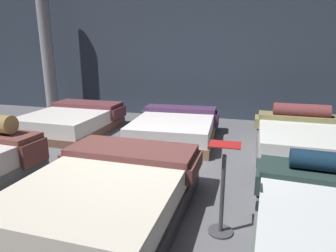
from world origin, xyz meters
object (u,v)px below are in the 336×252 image
price_sign (222,201)px  support_pillar (47,47)px  bed_1 (109,193)px  bed_5 (304,137)px  bed_3 (73,121)px  bed_4 (174,128)px

price_sign → support_pillar: size_ratio=0.26×
bed_1 → bed_5: bed_5 is taller
bed_3 → bed_4: 2.25m
bed_5 → price_sign: 3.03m
bed_1 → bed_4: (0.01, 2.75, -0.02)m
bed_3 → price_sign: size_ratio=2.26×
bed_5 → price_sign: price_sign is taller
bed_3 → bed_4: bearing=0.8°
bed_3 → bed_5: bed_5 is taller
bed_1 → bed_3: bed_1 is taller
bed_1 → bed_3: 3.54m
bed_1 → support_pillar: (-3.79, 4.15, 1.51)m
bed_4 → price_sign: bearing=-70.2°
bed_3 → bed_4: (2.25, 0.01, -0.01)m
bed_3 → support_pillar: support_pillar is taller
bed_4 → support_pillar: 4.32m
bed_5 → support_pillar: bearing=168.5°
bed_4 → price_sign: price_sign is taller
bed_1 → bed_5: bearing=50.5°
bed_1 → bed_4: size_ratio=1.06×
price_sign → support_pillar: 6.64m
bed_3 → bed_5: 4.57m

